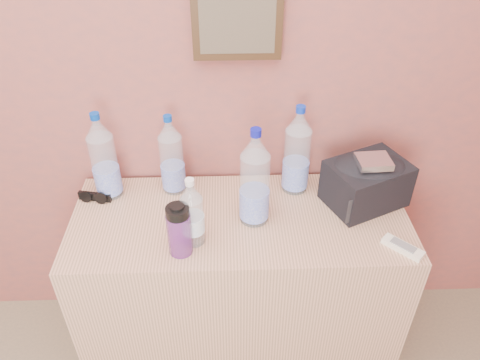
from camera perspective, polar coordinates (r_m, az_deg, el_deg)
name	(u,v)px	position (r m, az deg, el deg)	size (l,w,h in m)	color
picture_frame	(237,22)	(1.62, -0.34, 18.66)	(0.30, 0.03, 0.25)	#382311
dresser	(240,287)	(1.99, -0.01, -12.94)	(1.23, 0.51, 0.77)	#AB854F
pet_large_a	(104,160)	(1.80, -16.26, 2.32)	(0.10, 0.10, 0.35)	silver
pet_large_b	(172,158)	(1.78, -8.32, 2.64)	(0.09, 0.09, 0.33)	silver
pet_large_c	(297,154)	(1.77, 6.95, 3.15)	(0.10, 0.10, 0.36)	silver
pet_large_d	(255,182)	(1.60, 1.80, -0.25)	(0.10, 0.10, 0.38)	silver
pet_small	(192,215)	(1.55, -5.84, -4.29)	(0.08, 0.08, 0.26)	silver
nalgene_bottle	(179,229)	(1.54, -7.42, -6.00)	(0.08, 0.08, 0.20)	#67228D
sunglasses	(95,197)	(1.86, -17.26, -1.94)	(0.13, 0.05, 0.03)	black
ac_remote	(403,247)	(1.68, 19.22, -7.77)	(0.14, 0.04, 0.02)	silver
toiletry_bag	(367,181)	(1.79, 15.19, -0.11)	(0.28, 0.20, 0.19)	black
foil_packet	(374,161)	(1.70, 15.97, 2.18)	(0.12, 0.10, 0.02)	silver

